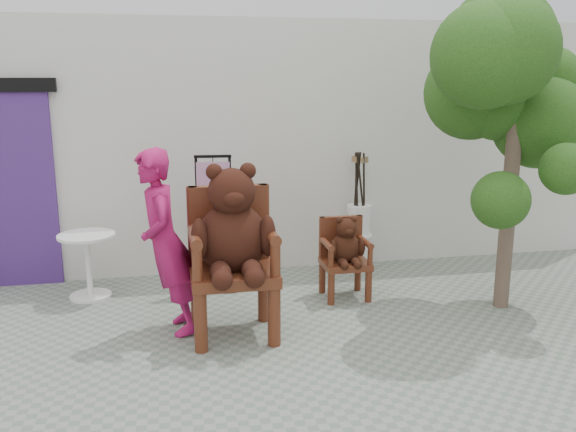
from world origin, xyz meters
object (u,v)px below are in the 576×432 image
(display_stand, at_px, (215,239))
(tree, at_px, (504,81))
(cafe_table, at_px, (88,258))
(person, at_px, (166,243))
(stool_bucket, at_px, (359,219))
(chair_small, at_px, (345,249))
(chair_big, at_px, (232,239))

(display_stand, bearing_deg, tree, -16.79)
(cafe_table, bearing_deg, tree, -15.38)
(person, xyz_separation_m, cafe_table, (-0.83, 1.11, -0.42))
(display_stand, xyz_separation_m, stool_bucket, (1.78, 0.36, 0.06))
(person, bearing_deg, tree, 83.52)
(person, bearing_deg, cafe_table, -149.17)
(person, bearing_deg, stool_bucket, 116.06)
(chair_small, bearing_deg, person, -162.81)
(stool_bucket, relative_size, tree, 0.46)
(chair_small, distance_m, display_stand, 1.44)
(chair_big, bearing_deg, tree, 3.37)
(chair_big, height_order, cafe_table, chair_big)
(chair_small, height_order, person, person)
(display_stand, bearing_deg, stool_bucket, 16.92)
(person, height_order, stool_bucket, person)
(display_stand, bearing_deg, chair_small, -15.68)
(chair_small, bearing_deg, display_stand, 158.73)
(person, bearing_deg, chair_small, 100.97)
(tree, bearing_deg, chair_big, -176.63)
(cafe_table, height_order, display_stand, display_stand)
(chair_big, bearing_deg, display_stand, 92.67)
(person, xyz_separation_m, display_stand, (0.53, 1.10, -0.28))
(chair_big, height_order, chair_small, chair_big)
(cafe_table, height_order, stool_bucket, stool_bucket)
(chair_small, xyz_separation_m, tree, (1.36, -0.59, 1.76))
(cafe_table, bearing_deg, stool_bucket, 6.41)
(tree, bearing_deg, person, 179.75)
(chair_big, relative_size, chair_small, 1.78)
(chair_small, xyz_separation_m, stool_bucket, (0.44, 0.88, 0.11))
(person, height_order, cafe_table, person)
(chair_small, bearing_deg, cafe_table, 168.97)
(chair_big, bearing_deg, chair_small, 30.22)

